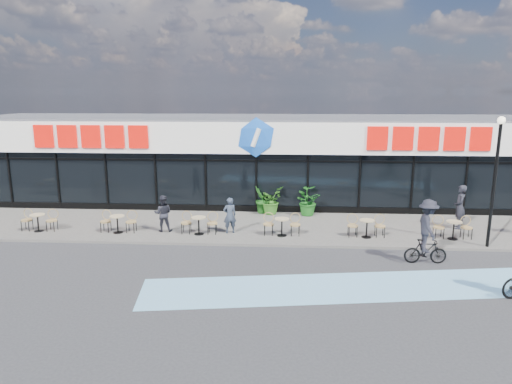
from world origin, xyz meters
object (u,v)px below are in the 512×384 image
lamp_post (496,171)px  potted_plant_left (261,200)px  patron_left (230,215)px  pedestrian_a (460,207)px  potted_plant_mid (306,201)px  cyclist_b (427,233)px  potted_plant_right (271,200)px  patron_right (163,213)px

lamp_post → potted_plant_left: (-8.92, 4.37, -2.27)m
patron_left → pedestrian_a: bearing=167.5°
potted_plant_mid → lamp_post: bearing=-31.7°
potted_plant_mid → cyclist_b: cyclist_b is taller
potted_plant_right → pedestrian_a: (8.23, -1.96, 0.29)m
potted_plant_left → potted_plant_right: bearing=-3.4°
potted_plant_left → pedestrian_a: size_ratio=0.71×
pedestrian_a → patron_left: bearing=-67.9°
patron_right → pedestrian_a: bearing=178.9°
potted_plant_right → pedestrian_a: bearing=-13.4°
patron_left → cyclist_b: cyclist_b is taller
patron_right → cyclist_b: bearing=157.5°
potted_plant_left → lamp_post: bearing=-26.1°
lamp_post → potted_plant_left: lamp_post is taller
cyclist_b → pedestrian_a: bearing=57.3°
potted_plant_mid → patron_left: (-3.34, -3.04, 0.08)m
patron_right → potted_plant_right: bearing=-151.2°
potted_plant_left → patron_right: size_ratio=0.87×
potted_plant_right → cyclist_b: (5.61, -6.04, 0.37)m
potted_plant_left → potted_plant_right: 0.45m
lamp_post → patron_right: size_ratio=3.17×
potted_plant_mid → patron_right: 6.87m
potted_plant_mid → pedestrian_a: size_ratio=0.71×
lamp_post → patron_right: lamp_post is taller
pedestrian_a → patron_right: bearing=-69.7°
lamp_post → potted_plant_right: (-8.46, 4.34, -2.29)m
potted_plant_right → patron_right: patron_right is taller
patron_right → potted_plant_left: bearing=-148.0°
potted_plant_left → pedestrian_a: (8.68, -1.99, 0.28)m
potted_plant_right → pedestrian_a: pedestrian_a is taller
lamp_post → cyclist_b: lamp_post is taller
potted_plant_right → patron_right: bearing=-144.7°
potted_plant_left → cyclist_b: size_ratio=0.59×
lamp_post → patron_left: size_ratio=3.25×
potted_plant_left → patron_right: bearing=-141.5°
patron_right → cyclist_b: (10.07, -2.88, 0.26)m
patron_right → pedestrian_a: 12.75m
lamp_post → potted_plant_mid: size_ratio=3.65×
lamp_post → pedestrian_a: lamp_post is taller
lamp_post → patron_left: lamp_post is taller
potted_plant_left → pedestrian_a: pedestrian_a is taller
potted_plant_right → potted_plant_mid: bearing=-5.7°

